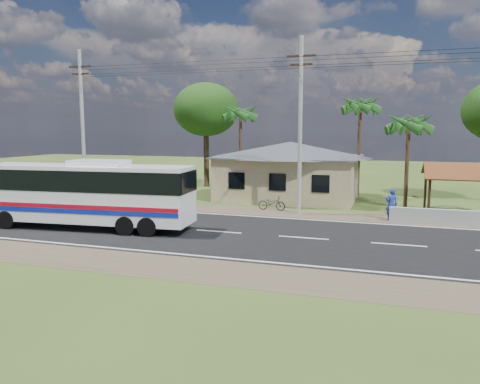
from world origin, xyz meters
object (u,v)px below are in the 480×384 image
object	(u,v)px
coach_bus	(83,189)
motorcycle	(272,203)
waiting_shed	(469,173)
person	(391,204)

from	to	relation	value
coach_bus	motorcycle	world-z (taller)	coach_bus
waiting_shed	motorcycle	distance (m)	12.24
waiting_shed	motorcycle	size ratio (longest dim) A/B	2.84
coach_bus	motorcycle	distance (m)	12.13
coach_bus	person	xyz separation A→B (m)	(15.89, 7.61, -1.20)
motorcycle	coach_bus	bearing A→B (deg)	137.10
waiting_shed	person	xyz separation A→B (m)	(-4.40, -2.27, -1.78)
coach_bus	person	size ratio (longest dim) A/B	6.49
waiting_shed	coach_bus	xyz separation A→B (m)	(-20.29, -9.88, -0.59)
waiting_shed	coach_bus	size ratio (longest dim) A/B	0.42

